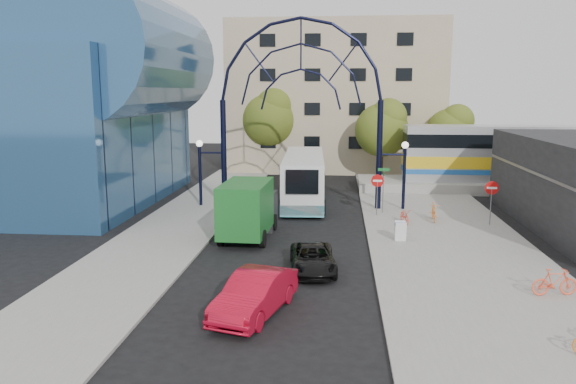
# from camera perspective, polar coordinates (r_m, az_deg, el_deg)

# --- Properties ---
(ground) EXTENTS (120.00, 120.00, 0.00)m
(ground) POSITION_cam_1_polar(r_m,az_deg,el_deg) (23.14, -1.21, -8.78)
(ground) COLOR black
(ground) RESTS_ON ground
(sidewalk_east) EXTENTS (8.00, 56.00, 0.12)m
(sidewalk_east) POSITION_cam_1_polar(r_m,az_deg,el_deg) (27.36, 16.77, -6.09)
(sidewalk_east) COLOR gray
(sidewalk_east) RESTS_ON ground
(plaza_west) EXTENTS (5.00, 50.00, 0.12)m
(plaza_west) POSITION_cam_1_polar(r_m,az_deg,el_deg) (30.10, -12.32, -4.42)
(plaza_west) COLOR gray
(plaza_west) RESTS_ON ground
(gateway_arch) EXTENTS (13.64, 0.44, 12.10)m
(gateway_arch) POSITION_cam_1_polar(r_m,az_deg,el_deg) (35.85, 1.31, 11.82)
(gateway_arch) COLOR black
(gateway_arch) RESTS_ON ground
(stop_sign) EXTENTS (0.80, 0.07, 2.50)m
(stop_sign) POSITION_cam_1_polar(r_m,az_deg,el_deg) (34.27, 9.07, 0.76)
(stop_sign) COLOR slate
(stop_sign) RESTS_ON sidewalk_east
(do_not_enter_sign) EXTENTS (0.76, 0.07, 2.48)m
(do_not_enter_sign) POSITION_cam_1_polar(r_m,az_deg,el_deg) (33.33, 19.98, -0.02)
(do_not_enter_sign) COLOR slate
(do_not_enter_sign) RESTS_ON sidewalk_east
(street_name_sign) EXTENTS (0.70, 0.70, 2.80)m
(street_name_sign) POSITION_cam_1_polar(r_m,az_deg,el_deg) (34.87, 9.66, 1.13)
(street_name_sign) COLOR slate
(street_name_sign) RESTS_ON sidewalk_east
(sandwich_board) EXTENTS (0.55, 0.61, 0.99)m
(sandwich_board) POSITION_cam_1_polar(r_m,az_deg,el_deg) (28.71, 11.36, -3.69)
(sandwich_board) COLOR white
(sandwich_board) RESTS_ON sidewalk_east
(transit_hall) EXTENTS (16.50, 18.00, 14.50)m
(transit_hall) POSITION_cam_1_polar(r_m,az_deg,el_deg) (40.83, -20.79, 8.36)
(transit_hall) COLOR #29517D
(transit_hall) RESTS_ON ground
(apartment_block) EXTENTS (20.00, 12.10, 14.00)m
(apartment_block) POSITION_cam_1_polar(r_m,az_deg,el_deg) (56.72, 4.84, 9.60)
(apartment_block) COLOR tan
(apartment_block) RESTS_ON ground
(train_platform) EXTENTS (32.00, 5.00, 0.80)m
(train_platform) POSITION_cam_1_polar(r_m,az_deg,el_deg) (47.66, 26.76, 0.47)
(train_platform) COLOR gray
(train_platform) RESTS_ON ground
(train_car) EXTENTS (25.10, 3.05, 4.20)m
(train_car) POSITION_cam_1_polar(r_m,az_deg,el_deg) (47.35, 27.00, 3.46)
(train_car) COLOR #B7B7BC
(train_car) RESTS_ON train_platform
(tree_north_a) EXTENTS (4.48, 4.48, 7.00)m
(tree_north_a) POSITION_cam_1_polar(r_m,az_deg,el_deg) (47.90, 9.67, 6.53)
(tree_north_a) COLOR #382314
(tree_north_a) RESTS_ON ground
(tree_north_b) EXTENTS (5.12, 5.12, 8.00)m
(tree_north_b) POSITION_cam_1_polar(r_m,az_deg,el_deg) (52.11, -1.77, 7.67)
(tree_north_b) COLOR #382314
(tree_north_b) RESTS_ON ground
(tree_north_c) EXTENTS (4.16, 4.16, 6.50)m
(tree_north_c) POSITION_cam_1_polar(r_m,az_deg,el_deg) (50.70, 16.30, 6.09)
(tree_north_c) COLOR #382314
(tree_north_c) RESTS_ON ground
(city_bus) EXTENTS (3.23, 11.98, 3.26)m
(city_bus) POSITION_cam_1_polar(r_m,az_deg,el_deg) (38.63, 1.62, 1.50)
(city_bus) COLOR silver
(city_bus) RESTS_ON ground
(green_truck) EXTENTS (2.51, 6.07, 3.02)m
(green_truck) POSITION_cam_1_polar(r_m,az_deg,el_deg) (29.24, -3.98, -1.72)
(green_truck) COLOR black
(green_truck) RESTS_ON ground
(black_suv) EXTENTS (2.26, 4.18, 1.11)m
(black_suv) POSITION_cam_1_polar(r_m,az_deg,el_deg) (23.87, 2.53, -6.79)
(black_suv) COLOR black
(black_suv) RESTS_ON ground
(red_sedan) EXTENTS (2.69, 4.70, 1.46)m
(red_sedan) POSITION_cam_1_polar(r_m,az_deg,el_deg) (19.41, -3.39, -10.29)
(red_sedan) COLOR #B60B23
(red_sedan) RESTS_ON ground
(bike_near_a) EXTENTS (0.80, 1.67, 0.84)m
(bike_near_a) POSITION_cam_1_polar(r_m,az_deg,el_deg) (32.65, 11.78, -2.39)
(bike_near_a) COLOR #EE472F
(bike_near_a) RESTS_ON sidewalk_east
(bike_near_b) EXTENTS (0.62, 1.82, 1.08)m
(bike_near_b) POSITION_cam_1_polar(r_m,az_deg,el_deg) (33.59, 14.59, -1.95)
(bike_near_b) COLOR orange
(bike_near_b) RESTS_ON sidewalk_east
(bike_far_b) EXTENTS (1.76, 0.72, 1.03)m
(bike_far_b) POSITION_cam_1_polar(r_m,az_deg,el_deg) (22.99, 25.47, -8.27)
(bike_far_b) COLOR #FC5532
(bike_far_b) RESTS_ON sidewalk_east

